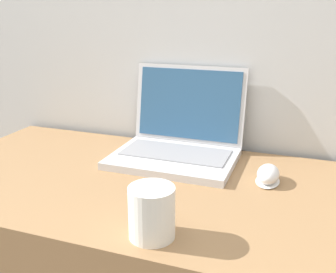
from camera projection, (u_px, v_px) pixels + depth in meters
name	position (u px, v px, depth m)	size (l,w,h in m)	color
laptop	(179.00, 138.00, 1.12)	(0.33, 0.29, 0.25)	silver
drink_cup	(152.00, 211.00, 0.72)	(0.09, 0.09, 0.10)	white
computer_mouse	(268.00, 175.00, 0.95)	(0.06, 0.09, 0.04)	white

